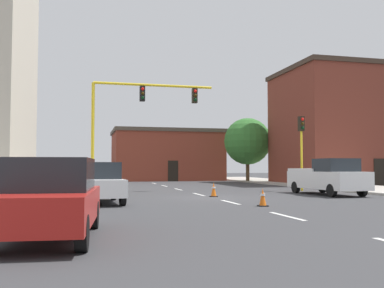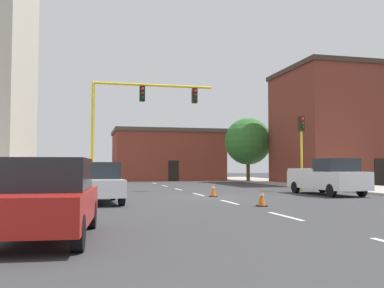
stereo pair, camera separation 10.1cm
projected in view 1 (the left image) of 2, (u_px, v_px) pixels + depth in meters
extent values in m
plane|color=#38383A|center=(211.00, 198.00, 21.88)|extent=(160.00, 160.00, 0.00)
cube|color=#B2ADA3|center=(338.00, 186.00, 32.54)|extent=(6.00, 56.00, 0.14)
cube|color=silver|center=(287.00, 216.00, 13.63)|extent=(0.16, 2.40, 0.01)
cube|color=silver|center=(230.00, 202.00, 18.97)|extent=(0.16, 2.40, 0.01)
cube|color=silver|center=(199.00, 194.00, 24.31)|extent=(0.16, 2.40, 0.01)
cube|color=silver|center=(178.00, 189.00, 29.64)|extent=(0.16, 2.40, 0.01)
cube|color=silver|center=(164.00, 186.00, 34.98)|extent=(0.16, 2.40, 0.01)
cube|color=silver|center=(154.00, 183.00, 40.32)|extent=(0.16, 2.40, 0.01)
cube|color=brown|center=(166.00, 157.00, 50.32)|extent=(11.97, 8.56, 5.33)
cube|color=#4C4238|center=(166.00, 132.00, 50.47)|extent=(12.27, 8.86, 0.40)
cube|color=black|center=(173.00, 171.00, 46.06)|extent=(1.10, 0.06, 2.20)
cube|color=brown|center=(346.00, 129.00, 39.40)|extent=(11.41, 8.98, 9.91)
cube|color=#3D2D23|center=(345.00, 73.00, 39.67)|extent=(11.71, 9.28, 0.40)
cube|color=black|center=(380.00, 172.00, 34.81)|extent=(1.10, 0.06, 2.20)
cube|color=yellow|center=(92.00, 188.00, 26.50)|extent=(1.80, 1.20, 0.55)
cylinder|color=yellow|center=(93.00, 133.00, 26.68)|extent=(0.20, 0.20, 6.20)
cylinder|color=yellow|center=(154.00, 85.00, 27.74)|extent=(7.60, 0.16, 0.16)
cube|color=black|center=(142.00, 94.00, 27.53)|extent=(0.32, 0.36, 0.95)
sphere|color=red|center=(143.00, 89.00, 27.36)|extent=(0.20, 0.20, 0.20)
sphere|color=#38280A|center=(143.00, 93.00, 27.35)|extent=(0.20, 0.20, 0.20)
sphere|color=black|center=(143.00, 98.00, 27.33)|extent=(0.20, 0.20, 0.20)
cube|color=black|center=(195.00, 96.00, 28.34)|extent=(0.32, 0.36, 0.95)
sphere|color=red|center=(195.00, 91.00, 28.17)|extent=(0.20, 0.20, 0.20)
sphere|color=#38280A|center=(195.00, 95.00, 28.15)|extent=(0.20, 0.20, 0.20)
sphere|color=black|center=(195.00, 100.00, 28.14)|extent=(0.20, 0.20, 0.20)
cylinder|color=yellow|center=(302.00, 154.00, 27.96)|extent=(0.14, 0.14, 4.80)
cube|color=black|center=(301.00, 124.00, 28.06)|extent=(0.32, 0.36, 0.95)
sphere|color=red|center=(303.00, 119.00, 27.89)|extent=(0.20, 0.20, 0.20)
sphere|color=#38280A|center=(303.00, 124.00, 27.88)|extent=(0.20, 0.20, 0.20)
sphere|color=black|center=(303.00, 128.00, 27.87)|extent=(0.20, 0.20, 0.20)
cylinder|color=#4C3823|center=(248.00, 170.00, 43.63)|extent=(0.36, 0.36, 2.34)
sphere|color=#33702D|center=(247.00, 141.00, 43.79)|extent=(4.70, 4.70, 4.70)
cube|color=white|center=(327.00, 180.00, 24.10)|extent=(2.17, 5.46, 0.95)
cube|color=#1E2328|center=(336.00, 165.00, 23.28)|extent=(1.90, 1.86, 0.70)
cube|color=white|center=(315.00, 170.00, 25.27)|extent=(2.09, 2.87, 0.16)
cylinder|color=black|center=(362.00, 190.00, 22.55)|extent=(0.24, 0.69, 0.68)
cylinder|color=black|center=(332.00, 191.00, 22.07)|extent=(0.24, 0.69, 0.68)
cylinder|color=black|center=(323.00, 187.00, 26.08)|extent=(0.24, 0.69, 0.68)
cylinder|color=black|center=(296.00, 187.00, 25.60)|extent=(0.24, 0.69, 0.68)
cube|color=#B21E19|center=(50.00, 207.00, 9.32)|extent=(2.23, 4.64, 0.70)
cube|color=#1E2328|center=(51.00, 174.00, 9.45)|extent=(1.89, 2.44, 0.70)
cylinder|color=black|center=(25.00, 216.00, 10.68)|extent=(0.28, 0.70, 0.68)
cylinder|color=black|center=(94.00, 215.00, 10.94)|extent=(0.28, 0.70, 0.68)
cylinder|color=black|center=(82.00, 233.00, 7.92)|extent=(0.28, 0.70, 0.68)
cube|color=white|center=(98.00, 187.00, 18.50)|extent=(2.12, 4.61, 0.70)
cube|color=#1E2328|center=(98.00, 170.00, 18.63)|extent=(1.84, 2.40, 0.70)
cylinder|color=black|center=(77.00, 193.00, 19.70)|extent=(0.26, 0.69, 0.68)
cylinder|color=black|center=(113.00, 193.00, 20.19)|extent=(0.26, 0.69, 0.68)
cylinder|color=black|center=(80.00, 198.00, 16.78)|extent=(0.26, 0.69, 0.68)
cylinder|color=black|center=(123.00, 197.00, 17.27)|extent=(0.26, 0.69, 0.68)
cube|color=black|center=(263.00, 206.00, 17.01)|extent=(0.36, 0.36, 0.04)
cone|color=orange|center=(263.00, 197.00, 17.03)|extent=(0.28, 0.28, 0.67)
cylinder|color=white|center=(263.00, 195.00, 17.03)|extent=(0.19, 0.19, 0.08)
cube|color=black|center=(214.00, 196.00, 22.41)|extent=(0.36, 0.36, 0.04)
cone|color=orange|center=(214.00, 189.00, 22.42)|extent=(0.28, 0.28, 0.70)
cylinder|color=white|center=(214.00, 188.00, 22.43)|extent=(0.19, 0.19, 0.08)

